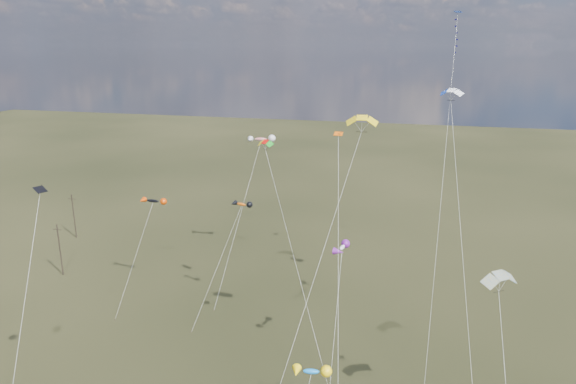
% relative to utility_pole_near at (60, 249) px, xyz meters
% --- Properties ---
extents(utility_pole_near, '(1.40, 0.20, 8.00)m').
position_rel_utility_pole_near_xyz_m(utility_pole_near, '(0.00, 0.00, 0.00)').
color(utility_pole_near, black).
rests_on(utility_pole_near, ground).
extents(utility_pole_far, '(1.40, 0.20, 8.00)m').
position_rel_utility_pole_near_xyz_m(utility_pole_far, '(-8.00, 14.00, 0.00)').
color(utility_pole_far, black).
rests_on(utility_pole_far, ground).
extents(diamond_navy_tall, '(1.67, 21.26, 36.95)m').
position_rel_utility_pole_near_xyz_m(diamond_navy_tall, '(53.51, 4.34, 27.74)').
color(diamond_navy_tall, '#0E1E4A').
rests_on(diamond_navy_tall, ground).
extents(diamond_black_mid, '(3.45, 13.36, 22.59)m').
position_rel_utility_pole_near_xyz_m(diamond_black_mid, '(23.17, -31.37, 11.71)').
color(diamond_black_mid, black).
rests_on(diamond_black_mid, ground).
extents(diamond_orange_center, '(3.88, 17.48, 25.83)m').
position_rel_utility_pole_near_xyz_m(diamond_orange_center, '(44.66, -21.39, 13.00)').
color(diamond_orange_center, '#DB5407').
rests_on(diamond_orange_center, ground).
extents(parafoil_yellow, '(7.55, 15.43, 27.51)m').
position_rel_utility_pole_near_xyz_m(parafoil_yellow, '(45.21, -13.48, 22.66)').
color(parafoil_yellow, yellow).
rests_on(parafoil_yellow, ground).
extents(parafoil_blue_white, '(5.12, 18.21, 28.94)m').
position_rel_utility_pole_near_xyz_m(parafoil_blue_white, '(53.38, 0.01, 24.11)').
color(parafoil_blue_white, blue).
rests_on(parafoil_blue_white, ground).
extents(parafoil_striped, '(3.28, 12.89, 16.65)m').
position_rel_utility_pole_near_xyz_m(parafoil_striped, '(57.20, -20.16, 11.81)').
color(parafoil_striped, gold).
rests_on(parafoil_striped, ground).
extents(parafoil_tricolor, '(11.43, 13.52, 22.94)m').
position_rel_utility_pole_near_xyz_m(parafoil_tricolor, '(33.28, -4.11, 18.15)').
color(parafoil_tricolor, yellow).
rests_on(parafoil_tricolor, ground).
extents(novelty_black_orange, '(3.71, 8.94, 13.79)m').
position_rel_utility_pole_near_xyz_m(novelty_black_orange, '(16.73, -1.44, 9.19)').
color(novelty_black_orange, black).
rests_on(novelty_black_orange, ground).
extents(novelty_orange_black, '(5.91, 7.28, 14.97)m').
position_rel_utility_pole_near_xyz_m(novelty_orange_black, '(29.89, -3.52, 10.35)').
color(novelty_orange_black, '#D6580D').
rests_on(novelty_orange_black, ground).
extents(novelty_white_purple, '(1.42, 13.14, 14.32)m').
position_rel_utility_pole_near_xyz_m(novelty_white_purple, '(43.69, -12.58, 9.70)').
color(novelty_white_purple, white).
rests_on(novelty_white_purple, ground).
extents(novelty_redwhite_stripe, '(3.84, 17.15, 20.39)m').
position_rel_utility_pole_near_xyz_m(novelty_redwhite_stripe, '(27.58, 11.82, 15.62)').
color(novelty_redwhite_stripe, red).
rests_on(novelty_redwhite_stripe, ground).
extents(novelty_blue_yellow, '(2.73, 10.07, 13.41)m').
position_rel_utility_pole_near_xyz_m(novelty_blue_yellow, '(44.69, -31.74, 8.80)').
color(novelty_blue_yellow, blue).
rests_on(novelty_blue_yellow, ground).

